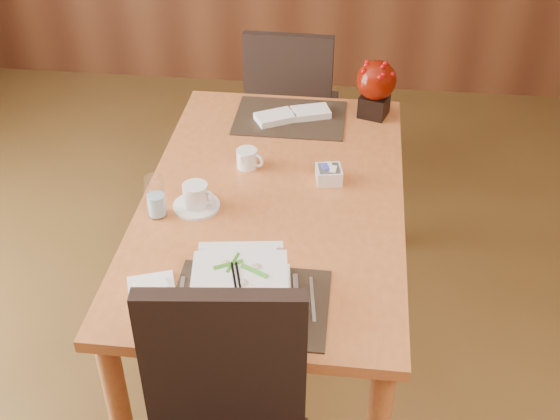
# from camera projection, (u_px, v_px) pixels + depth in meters

# --- Properties ---
(dining_table) EXTENTS (0.90, 1.50, 0.75)m
(dining_table) POSITION_uv_depth(u_px,v_px,m) (274.00, 217.00, 2.50)
(dining_table) COLOR #CA7038
(dining_table) RESTS_ON ground
(placemat_near) EXTENTS (0.45, 0.33, 0.01)m
(placemat_near) POSITION_uv_depth(u_px,v_px,m) (250.00, 303.00, 2.00)
(placemat_near) COLOR black
(placemat_near) RESTS_ON dining_table
(placemat_far) EXTENTS (0.45, 0.33, 0.01)m
(placemat_far) POSITION_uv_depth(u_px,v_px,m) (290.00, 118.00, 2.88)
(placemat_far) COLOR black
(placemat_far) RESTS_ON dining_table
(soup_setting) EXTENTS (0.32, 0.32, 0.12)m
(soup_setting) POSITION_uv_depth(u_px,v_px,m) (240.00, 287.00, 1.98)
(soup_setting) COLOR white
(soup_setting) RESTS_ON dining_table
(coffee_cup) EXTENTS (0.16, 0.16, 0.09)m
(coffee_cup) POSITION_uv_depth(u_px,v_px,m) (196.00, 198.00, 2.36)
(coffee_cup) COLOR white
(coffee_cup) RESTS_ON dining_table
(water_glass) EXTENTS (0.07, 0.07, 0.15)m
(water_glass) POSITION_uv_depth(u_px,v_px,m) (156.00, 197.00, 2.30)
(water_glass) COLOR white
(water_glass) RESTS_ON dining_table
(creamer_jug) EXTENTS (0.13, 0.13, 0.07)m
(creamer_jug) POSITION_uv_depth(u_px,v_px,m) (247.00, 158.00, 2.57)
(creamer_jug) COLOR white
(creamer_jug) RESTS_ON dining_table
(sugar_caddy) EXTENTS (0.10, 0.10, 0.05)m
(sugar_caddy) POSITION_uv_depth(u_px,v_px,m) (329.00, 175.00, 2.50)
(sugar_caddy) COLOR white
(sugar_caddy) RESTS_ON dining_table
(berry_decor) EXTENTS (0.16, 0.16, 0.24)m
(berry_decor) POSITION_uv_depth(u_px,v_px,m) (376.00, 85.00, 2.83)
(berry_decor) COLOR black
(berry_decor) RESTS_ON dining_table
(napkins_far) EXTENTS (0.32, 0.22, 0.03)m
(napkins_far) POSITION_uv_depth(u_px,v_px,m) (295.00, 114.00, 2.87)
(napkins_far) COLOR white
(napkins_far) RESTS_ON dining_table
(bread_plate) EXTENTS (0.17, 0.17, 0.01)m
(bread_plate) POSITION_uv_depth(u_px,v_px,m) (152.00, 289.00, 2.05)
(bread_plate) COLOR white
(bread_plate) RESTS_ON dining_table
(far_chair) EXTENTS (0.44, 0.45, 0.93)m
(far_chair) POSITION_uv_depth(u_px,v_px,m) (291.00, 104.00, 3.47)
(far_chair) COLOR black
(far_chair) RESTS_ON ground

